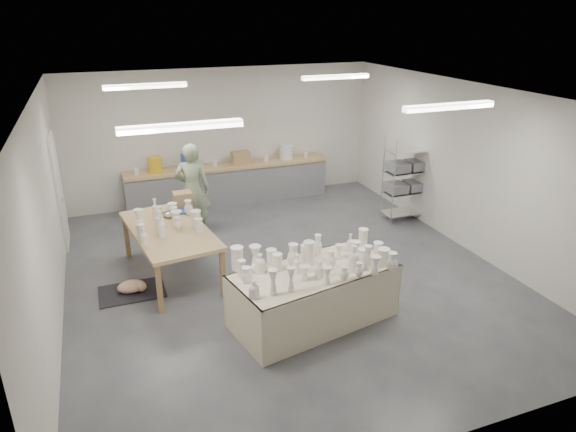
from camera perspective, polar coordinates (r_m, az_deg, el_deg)
name	(u,v)px	position (r m, az deg, el deg)	size (l,w,h in m)	color
room	(277,155)	(8.04, -1.24, 6.83)	(8.00, 8.02, 3.00)	#424449
back_counter	(228,182)	(11.82, -6.63, 3.73)	(4.60, 0.60, 1.24)	tan
wire_shelf	(406,177)	(10.95, 12.96, 4.19)	(0.88, 0.48, 1.80)	silver
drying_table	(314,293)	(7.31, 2.87, -8.55)	(2.46, 1.53, 1.18)	olive
work_table	(170,225)	(8.67, -13.01, -1.01)	(1.43, 2.39, 1.21)	tan
rug	(132,292)	(8.55, -16.94, -8.06)	(1.00, 0.70, 0.02)	black
cat	(133,286)	(8.49, -16.87, -7.48)	(0.50, 0.41, 0.18)	white
potter	(193,189)	(10.12, -10.55, 2.93)	(0.67, 0.44, 1.83)	#92A580
red_stool	(192,215)	(10.59, -10.59, 0.16)	(0.45, 0.45, 0.32)	maroon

